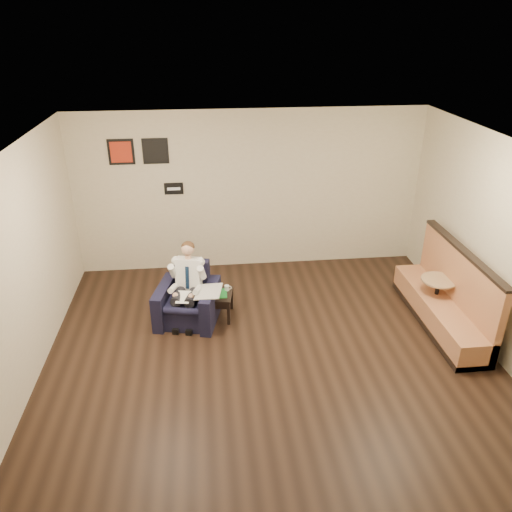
{
  "coord_description": "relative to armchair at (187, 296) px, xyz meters",
  "views": [
    {
      "loc": [
        -0.78,
        -5.21,
        4.17
      ],
      "look_at": [
        -0.09,
        1.2,
        1.03
      ],
      "focal_mm": 35.0,
      "sensor_mm": 36.0,
      "label": 1
    }
  ],
  "objects": [
    {
      "name": "wall_left",
      "position": [
        -1.89,
        -1.22,
        0.98
      ],
      "size": [
        0.02,
        6.0,
        2.8
      ],
      "primitive_type": "cube",
      "color": "beige",
      "rests_on": "ground"
    },
    {
      "name": "seating_sign",
      "position": [
        -0.19,
        1.76,
        1.08
      ],
      "size": [
        0.32,
        0.02,
        0.2
      ],
      "primitive_type": "cube",
      "color": "black",
      "rests_on": "wall_back"
    },
    {
      "name": "ceiling",
      "position": [
        1.11,
        -1.22,
        2.38
      ],
      "size": [
        6.0,
        6.0,
        0.02
      ],
      "primitive_type": "cube",
      "color": "white",
      "rests_on": "wall_back"
    },
    {
      "name": "green_folder",
      "position": [
        0.39,
        0.05,
        -0.02
      ],
      "size": [
        0.4,
        0.29,
        0.01
      ],
      "primitive_type": "cube",
      "rotation": [
        0.0,
        0.0,
        -0.03
      ],
      "color": "green",
      "rests_on": "side_table"
    },
    {
      "name": "newspaper",
      "position": [
        0.32,
        -0.17,
        0.15
      ],
      "size": [
        0.44,
        0.51,
        0.01
      ],
      "primitive_type": "cube",
      "rotation": [
        0.0,
        0.0,
        -0.17
      ],
      "color": "silver",
      "rests_on": "armchair"
    },
    {
      "name": "seated_man",
      "position": [
        -0.02,
        -0.11,
        0.15
      ],
      "size": [
        0.71,
        0.92,
        1.14
      ],
      "primitive_type": null,
      "rotation": [
        0.0,
        0.0,
        -0.23
      ],
      "color": "white",
      "rests_on": "armchair"
    },
    {
      "name": "coffee_mug",
      "position": [
        0.6,
        0.14,
        0.02
      ],
      "size": [
        0.08,
        0.08,
        0.08
      ],
      "primitive_type": "cylinder",
      "rotation": [
        0.0,
        0.0,
        -0.17
      ],
      "color": "white",
      "rests_on": "side_table"
    },
    {
      "name": "wall_front",
      "position": [
        1.11,
        -4.22,
        0.98
      ],
      "size": [
        6.0,
        0.02,
        2.8
      ],
      "primitive_type": "cube",
      "color": "beige",
      "rests_on": "ground"
    },
    {
      "name": "lap_papers",
      "position": [
        -0.04,
        -0.19,
        0.1
      ],
      "size": [
        0.23,
        0.3,
        0.01
      ],
      "primitive_type": "cube",
      "rotation": [
        0.0,
        0.0,
        -0.16
      ],
      "color": "white",
      "rests_on": "seated_man"
    },
    {
      "name": "wall_back",
      "position": [
        1.11,
        1.78,
        0.98
      ],
      "size": [
        6.0,
        0.02,
        2.8
      ],
      "primitive_type": "cube",
      "color": "beige",
      "rests_on": "ground"
    },
    {
      "name": "ground",
      "position": [
        1.11,
        -1.22,
        -0.42
      ],
      "size": [
        6.0,
        6.0,
        0.0
      ],
      "primitive_type": "plane",
      "color": "black",
      "rests_on": "ground"
    },
    {
      "name": "armchair",
      "position": [
        0.0,
        0.0,
        0.0
      ],
      "size": [
        1.03,
        1.03,
        0.83
      ],
      "primitive_type": "cube",
      "rotation": [
        0.0,
        0.0,
        -0.23
      ],
      "color": "black",
      "rests_on": "ground"
    },
    {
      "name": "smartphone",
      "position": [
        0.49,
        0.19,
        -0.02
      ],
      "size": [
        0.14,
        0.1,
        0.01
      ],
      "primitive_type": "cube",
      "rotation": [
        0.0,
        0.0,
        -0.34
      ],
      "color": "black",
      "rests_on": "side_table"
    },
    {
      "name": "side_table",
      "position": [
        0.42,
        0.06,
        -0.22
      ],
      "size": [
        0.56,
        0.56,
        0.39
      ],
      "primitive_type": "cube",
      "rotation": [
        0.0,
        0.0,
        -0.17
      ],
      "color": "black",
      "rests_on": "ground"
    },
    {
      "name": "cafe_table",
      "position": [
        3.71,
        -0.31,
        -0.09
      ],
      "size": [
        0.67,
        0.67,
        0.64
      ],
      "primitive_type": "cylinder",
      "rotation": [
        0.0,
        0.0,
        -0.37
      ],
      "color": "tan",
      "rests_on": "ground"
    },
    {
      "name": "wall_right",
      "position": [
        4.11,
        -1.22,
        0.98
      ],
      "size": [
        0.02,
        6.0,
        2.8
      ],
      "primitive_type": "cube",
      "color": "beige",
      "rests_on": "ground"
    },
    {
      "name": "art_print_left",
      "position": [
        -0.99,
        1.76,
        1.73
      ],
      "size": [
        0.42,
        0.03,
        0.42
      ],
      "primitive_type": "cube",
      "color": "#B72C16",
      "rests_on": "wall_back"
    },
    {
      "name": "banquette",
      "position": [
        3.7,
        -0.49,
        0.17
      ],
      "size": [
        0.55,
        2.29,
        1.17
      ],
      "primitive_type": "cube",
      "color": "#B06C44",
      "rests_on": "ground"
    },
    {
      "name": "art_print_right",
      "position": [
        -0.44,
        1.76,
        1.73
      ],
      "size": [
        0.42,
        0.03,
        0.42
      ],
      "primitive_type": "cube",
      "color": "black",
      "rests_on": "wall_back"
    }
  ]
}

